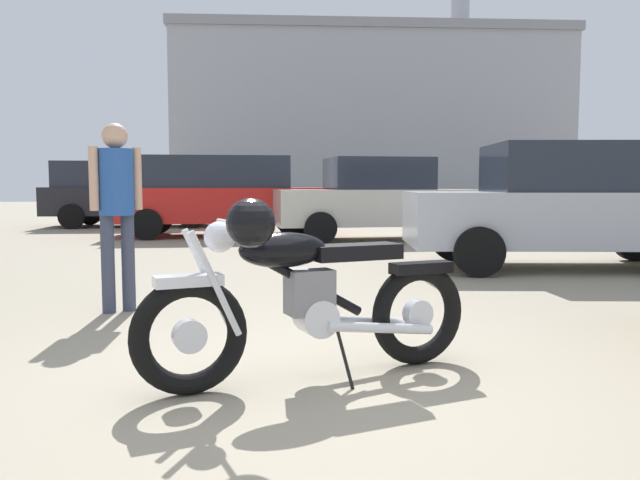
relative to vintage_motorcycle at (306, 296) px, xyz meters
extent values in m
plane|color=gray|center=(0.05, -0.22, -0.49)|extent=(80.00, 80.00, 0.00)
torus|color=black|center=(-0.63, -0.21, -0.17)|extent=(0.64, 0.33, 0.64)
cylinder|color=silver|center=(-0.63, -0.21, -0.17)|extent=(0.20, 0.14, 0.18)
torus|color=black|center=(0.72, 0.30, -0.17)|extent=(0.64, 0.33, 0.64)
cylinder|color=silver|center=(0.72, 0.30, -0.17)|extent=(0.20, 0.14, 0.18)
cube|color=silver|center=(-0.63, -0.21, 0.13)|extent=(0.38, 0.25, 0.06)
cube|color=black|center=(0.73, 0.30, 0.12)|extent=(0.42, 0.26, 0.07)
cylinder|color=silver|center=(-0.49, -0.24, 0.11)|extent=(0.28, 0.13, 0.58)
cylinder|color=silver|center=(-0.54, -0.10, 0.11)|extent=(0.28, 0.13, 0.58)
sphere|color=silver|center=(-0.47, -0.15, 0.35)|extent=(0.17, 0.17, 0.17)
cylinder|color=silver|center=(-0.40, -0.12, 0.42)|extent=(0.24, 0.59, 0.03)
sphere|color=black|center=(-0.29, -0.40, 0.44)|extent=(0.25, 0.25, 0.25)
cylinder|color=black|center=(-0.02, 0.02, 0.09)|extent=(0.73, 0.32, 0.47)
ellipsoid|color=black|center=(-0.13, -0.02, 0.27)|extent=(0.56, 0.39, 0.20)
cube|color=black|center=(0.30, 0.14, 0.24)|extent=(0.58, 0.38, 0.09)
cube|color=slate|center=(0.02, 0.04, 0.02)|extent=(0.31, 0.26, 0.26)
cylinder|color=silver|center=(0.06, 0.05, -0.13)|extent=(0.28, 0.26, 0.22)
cylinder|color=silver|center=(0.45, 0.09, -0.21)|extent=(0.68, 0.30, 0.14)
cylinder|color=silver|center=(0.38, 0.28, -0.21)|extent=(0.68, 0.30, 0.14)
cylinder|color=black|center=(0.21, -0.07, -0.33)|extent=(0.10, 0.23, 0.33)
cylinder|color=#383D51|center=(-1.50, 2.15, -0.06)|extent=(0.12, 0.12, 0.86)
cylinder|color=#383D51|center=(-1.65, 2.05, -0.06)|extent=(0.12, 0.12, 0.86)
cylinder|color=#234C93|center=(-1.58, 2.10, 0.66)|extent=(0.30, 0.30, 0.58)
cylinder|color=tan|center=(-1.42, 2.20, 0.69)|extent=(0.08, 0.08, 0.55)
cylinder|color=tan|center=(-1.74, 2.00, 0.69)|extent=(0.08, 0.08, 0.55)
sphere|color=tan|center=(-1.58, 2.10, 1.06)|extent=(0.22, 0.22, 0.22)
cylinder|color=black|center=(0.03, 11.48, -0.17)|extent=(0.65, 0.25, 0.64)
cylinder|color=black|center=(0.13, 9.73, -0.17)|extent=(0.65, 0.25, 0.64)
cylinder|color=black|center=(-2.96, 11.32, -0.17)|extent=(0.65, 0.25, 0.64)
cylinder|color=black|center=(-2.87, 9.56, -0.17)|extent=(0.65, 0.25, 0.64)
cube|color=red|center=(-1.42, 10.52, 0.20)|extent=(4.79, 2.02, 0.74)
cube|color=#232833|center=(-1.72, 10.50, 0.91)|extent=(3.58, 1.79, 0.68)
cylinder|color=black|center=(2.28, 4.01, -0.18)|extent=(0.63, 0.25, 0.62)
cylinder|color=black|center=(2.42, 5.73, -0.18)|extent=(0.63, 0.25, 0.62)
cylinder|color=black|center=(5.11, 5.50, -0.18)|extent=(0.63, 0.25, 0.62)
cube|color=#ADB2BC|center=(3.70, 4.76, 0.18)|extent=(4.33, 2.06, 0.72)
cube|color=#232833|center=(3.70, 4.76, 0.86)|extent=(2.12, 1.72, 0.64)
cylinder|color=black|center=(0.61, 8.39, -0.18)|extent=(0.64, 0.27, 0.62)
cylinder|color=black|center=(0.41, 10.10, -0.18)|extent=(0.64, 0.27, 0.62)
cylinder|color=black|center=(3.29, 8.70, -0.18)|extent=(0.64, 0.27, 0.62)
cylinder|color=black|center=(3.09, 10.41, -0.18)|extent=(0.64, 0.27, 0.62)
cube|color=beige|center=(1.85, 9.40, 0.18)|extent=(4.37, 2.20, 0.72)
cube|color=#232833|center=(1.85, 9.40, 0.86)|extent=(2.17, 1.78, 0.64)
cylinder|color=black|center=(-2.51, 14.83, -0.17)|extent=(0.65, 0.23, 0.64)
cylinder|color=black|center=(-2.46, 13.07, -0.17)|extent=(0.65, 0.23, 0.64)
cylinder|color=black|center=(-5.51, 14.75, -0.17)|extent=(0.65, 0.23, 0.64)
cylinder|color=black|center=(-5.46, 12.99, -0.17)|extent=(0.65, 0.23, 0.64)
cube|color=black|center=(-3.99, 13.91, 0.20)|extent=(4.75, 1.89, 0.74)
cube|color=#232833|center=(-4.29, 13.90, 0.91)|extent=(3.54, 1.69, 0.68)
cube|color=#9EA0A8|center=(5.18, 35.46, 4.31)|extent=(22.53, 8.35, 9.59)
cube|color=gray|center=(5.18, 35.46, 9.35)|extent=(22.83, 8.65, 0.50)
camera|label=1|loc=(-0.14, -3.60, 0.64)|focal=35.80mm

